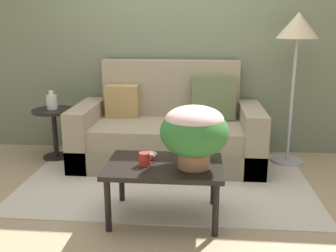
% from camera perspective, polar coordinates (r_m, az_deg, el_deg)
% --- Properties ---
extents(ground_plane, '(14.00, 14.00, 0.00)m').
position_cam_1_polar(ground_plane, '(3.69, -0.35, -8.74)').
color(ground_plane, tan).
extents(wall_back, '(6.40, 0.12, 2.67)m').
position_cam_1_polar(wall_back, '(4.53, 1.00, 13.06)').
color(wall_back, slate).
rests_on(wall_back, ground).
extents(area_rug, '(2.72, 1.73, 0.01)m').
position_cam_1_polar(area_rug, '(3.78, -0.21, -8.06)').
color(area_rug, beige).
rests_on(area_rug, ground).
extents(couch, '(1.99, 0.93, 1.09)m').
position_cam_1_polar(couch, '(4.19, 0.12, -0.99)').
color(couch, gray).
rests_on(couch, ground).
extents(coffee_table, '(0.89, 0.60, 0.45)m').
position_cam_1_polar(coffee_table, '(2.96, -0.55, -6.62)').
color(coffee_table, black).
rests_on(coffee_table, ground).
extents(side_table, '(0.46, 0.46, 0.57)m').
position_cam_1_polar(side_table, '(4.47, -16.53, 0.19)').
color(side_table, black).
rests_on(side_table, ground).
extents(floor_lamp, '(0.43, 0.43, 1.60)m').
position_cam_1_polar(floor_lamp, '(4.21, 18.63, 12.40)').
color(floor_lamp, '#B2B2B7').
rests_on(floor_lamp, ground).
extents(potted_plant, '(0.50, 0.50, 0.47)m').
position_cam_1_polar(potted_plant, '(2.80, 3.92, -0.65)').
color(potted_plant, '#A36B4C').
rests_on(potted_plant, coffee_table).
extents(coffee_mug, '(0.13, 0.08, 0.10)m').
position_cam_1_polar(coffee_mug, '(2.90, -3.44, -4.91)').
color(coffee_mug, red).
rests_on(coffee_mug, coffee_table).
extents(snack_bowl, '(0.11, 0.11, 0.06)m').
position_cam_1_polar(snack_bowl, '(3.05, -2.66, -4.25)').
color(snack_bowl, silver).
rests_on(snack_bowl, coffee_table).
extents(table_vase, '(0.11, 0.11, 0.21)m').
position_cam_1_polar(table_vase, '(4.44, -16.88, 3.50)').
color(table_vase, silver).
rests_on(table_vase, side_table).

